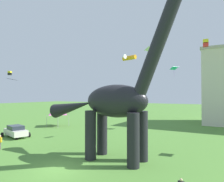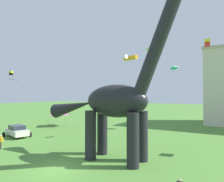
% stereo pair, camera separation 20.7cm
% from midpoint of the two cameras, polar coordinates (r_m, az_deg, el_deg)
% --- Properties ---
extents(ground_plane, '(240.00, 240.00, 0.00)m').
position_cam_midpoint_polar(ground_plane, '(17.01, -15.19, -20.40)').
color(ground_plane, '#4C7F33').
extents(dinosaur_sculpture, '(13.50, 2.86, 14.11)m').
position_cam_midpoint_polar(dinosaur_sculpture, '(17.74, 0.60, -2.81)').
color(dinosaur_sculpture, black).
rests_on(dinosaur_sculpture, ground_plane).
extents(parked_sedan_left, '(4.52, 2.85, 1.55)m').
position_cam_midpoint_polar(parked_sedan_left, '(30.55, -25.54, -10.07)').
color(parked_sedan_left, silver).
rests_on(parked_sedan_left, ground_plane).
extents(person_photographer, '(0.55, 0.24, 1.47)m').
position_cam_midpoint_polar(person_photographer, '(24.62, -29.09, -12.07)').
color(person_photographer, '#6B6056').
rests_on(person_photographer, ground_plane).
extents(festival_canopy_tent, '(3.15, 3.15, 3.00)m').
position_cam_midpoint_polar(festival_canopy_tent, '(38.00, -15.04, -5.71)').
color(festival_canopy_tent, '#B2B2B7').
rests_on(festival_canopy_tent, ground_plane).
extents(kite_drifting, '(0.50, 0.50, 0.55)m').
position_cam_midpoint_polar(kite_drifting, '(31.53, -26.87, 4.50)').
color(kite_drifting, yellow).
extents(kite_apex, '(0.68, 0.73, 0.80)m').
position_cam_midpoint_polar(kite_apex, '(17.67, 16.63, 6.10)').
color(kite_apex, '#19B2B7').
extents(kite_near_low, '(1.18, 1.41, 0.43)m').
position_cam_midpoint_polar(kite_near_low, '(28.12, 10.18, 11.51)').
color(kite_near_low, white).
extents(kite_mid_right, '(0.89, 0.96, 0.14)m').
position_cam_midpoint_polar(kite_mid_right, '(18.55, -26.36, 2.93)').
color(kite_mid_right, black).
extents(kite_mid_center, '(0.93, 0.93, 1.19)m').
position_cam_midpoint_polar(kite_mid_center, '(37.94, 24.59, 12.09)').
color(kite_mid_center, yellow).
extents(kite_far_right, '(2.96, 2.76, 0.84)m').
position_cam_midpoint_polar(kite_far_right, '(37.94, 4.37, 9.30)').
color(kite_far_right, orange).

